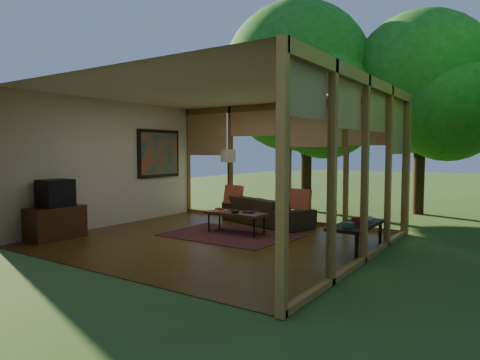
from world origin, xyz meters
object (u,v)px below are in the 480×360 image
Objects in this scene: television at (55,193)px; floor_lamp at (228,160)px; sofa at (262,210)px; media_cabinet at (56,223)px; coffee_table at (236,214)px; side_console at (354,226)px.

floor_lamp reaches higher than television.
media_cabinet is (-2.31, -3.53, 0.00)m from sofa.
side_console is (2.39, -0.11, 0.02)m from coffee_table.
floor_lamp is 1.18× the size of side_console.
sofa is at bearing 57.00° from television.
sofa is 2.04× the size of media_cabinet.
floor_lamp reaches higher than media_cabinet.
television is 0.46× the size of coffee_table.
television is at bearing -0.00° from media_cabinet.
side_console is at bearing 170.46° from sofa.
side_console is (2.56, -1.39, 0.11)m from sofa.
floor_lamp is at bearing 157.25° from side_console.
media_cabinet reaches higher than sofa.
media_cabinet is 4.02m from floor_lamp.
media_cabinet is 0.61× the size of floor_lamp.
television is (0.02, -0.00, 0.55)m from media_cabinet.
sofa is 1.50m from floor_lamp.
media_cabinet is at bearing -137.70° from coffee_table.
television is 0.39× the size of side_console.
side_console is at bearing 23.82° from television.
coffee_table is (0.16, -1.28, 0.09)m from sofa.
floor_lamp is (-1.01, 0.10, 1.11)m from sofa.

